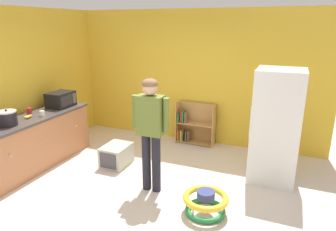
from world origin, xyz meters
The scene contains 15 objects.
ground_plane centered at (0.00, 0.00, 0.00)m, with size 12.00×12.00×0.00m, color silver.
back_wall centered at (0.00, 2.33, 1.35)m, with size 5.20×0.06×2.70m, color gold.
left_side_wall centered at (-2.63, 0.80, 1.35)m, with size 0.06×2.99×2.70m, color gold.
kitchen_counter centered at (-2.20, 0.04, 0.45)m, with size 0.65×2.25×0.90m.
refrigerator centered at (1.66, 1.14, 0.89)m, with size 0.73×0.68×1.78m.
bookshelf centered at (0.01, 2.15, 0.37)m, with size 0.80×0.28×0.85m.
standing_person centered at (0.02, 0.10, 1.03)m, with size 0.57×0.23×1.70m.
baby_walker centered at (0.93, -0.17, 0.16)m, with size 0.60×0.60×0.32m.
pet_carrier centered at (-0.92, 0.62, 0.18)m, with size 0.42×0.55×0.36m.
microwave centered at (-2.20, 0.79, 1.04)m, with size 0.37×0.48×0.28m.
crock_pot centered at (-2.18, -0.42, 1.02)m, with size 0.29×0.29×0.26m.
banana_bunch centered at (-2.19, -0.01, 0.93)m, with size 0.12×0.16×0.04m.
red_cup centered at (-2.40, 0.21, 0.95)m, with size 0.08×0.08×0.10m, color red.
green_cup centered at (-2.36, -0.21, 0.95)m, with size 0.08×0.08×0.10m, color green.
white_cup centered at (-2.06, 0.17, 0.95)m, with size 0.08×0.08×0.10m, color white.
Camera 1 is at (1.80, -3.56, 2.41)m, focal length 32.26 mm.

